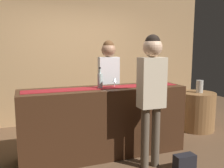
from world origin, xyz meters
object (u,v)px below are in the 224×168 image
handbag (185,163)px  customer_sipping (152,86)px  round_side_table (197,111)px  wine_glass_mid_counter (159,77)px  wine_glass_near_customer (114,80)px  vase_on_side_table (200,86)px  wine_bottle_clear (100,80)px  bartender (109,79)px  wine_bottle_green (151,78)px

handbag → customer_sipping: bearing=144.4°
round_side_table → wine_glass_mid_counter: bearing=-161.2°
wine_glass_near_customer → handbag: wine_glass_near_customer is taller
vase_on_side_table → handbag: size_ratio=0.86×
wine_bottle_clear → handbag: wine_bottle_clear is taller
bartender → handbag: 1.81m
vase_on_side_table → round_side_table: bearing=127.9°
wine_glass_near_customer → bartender: bartender is taller
wine_bottle_clear → customer_sipping: (0.52, -0.57, -0.03)m
wine_bottle_green → customer_sipping: bearing=-119.0°
wine_bottle_clear → customer_sipping: customer_sipping is taller
wine_glass_near_customer → wine_bottle_green: bearing=-1.6°
bartender → round_side_table: 1.92m
customer_sipping → wine_bottle_green: bearing=61.1°
wine_bottle_clear → wine_bottle_green: (0.83, -0.00, 0.00)m
wine_bottle_green → wine_glass_near_customer: (-0.61, 0.02, -0.01)m
wine_glass_mid_counter → wine_glass_near_customer: bearing=-175.2°
wine_bottle_clear → vase_on_side_table: bearing=11.4°
wine_bottle_clear → customer_sipping: 0.77m
wine_glass_near_customer → bartender: (0.11, 0.58, -0.06)m
vase_on_side_table → customer_sipping: bearing=-148.2°
wine_glass_mid_counter → vase_on_side_table: 1.19m
vase_on_side_table → wine_bottle_green: bearing=-161.5°
round_side_table → handbag: round_side_table is taller
wine_glass_mid_counter → customer_sipping: 0.83m
wine_glass_near_customer → round_side_table: 2.09m
wine_glass_near_customer → round_side_table: bearing=13.1°
wine_bottle_clear → vase_on_side_table: 2.20m
wine_glass_near_customer → handbag: size_ratio=0.51×
bartender → vase_on_side_table: 1.82m
wine_bottle_green → bartender: (-0.49, 0.60, -0.06)m
wine_bottle_green → round_side_table: 1.57m
handbag → vase_on_side_table: bearing=45.3°
wine_bottle_green → bartender: bearing=129.6°
wine_glass_mid_counter → handbag: size_ratio=0.51×
wine_glass_mid_counter → handbag: bearing=-98.9°
bartender → wine_glass_near_customer: bearing=84.7°
wine_glass_mid_counter → customer_sipping: size_ratio=0.08×
customer_sipping → handbag: bearing=-35.5°
customer_sipping → vase_on_side_table: (1.62, 1.01, -0.24)m
round_side_table → vase_on_side_table: 0.49m
round_side_table → bartender: bearing=175.5°
round_side_table → wine_bottle_clear: bearing=-168.0°
customer_sipping → round_side_table: size_ratio=2.38×
wine_bottle_clear → wine_glass_mid_counter: bearing=4.4°
handbag → round_side_table: bearing=46.2°
round_side_table → vase_on_side_table: size_ratio=3.08×
wine_bottle_clear → bartender: size_ratio=0.18×
customer_sipping → handbag: (0.37, -0.26, -0.99)m
wine_bottle_clear → bartender: (0.34, 0.59, -0.06)m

